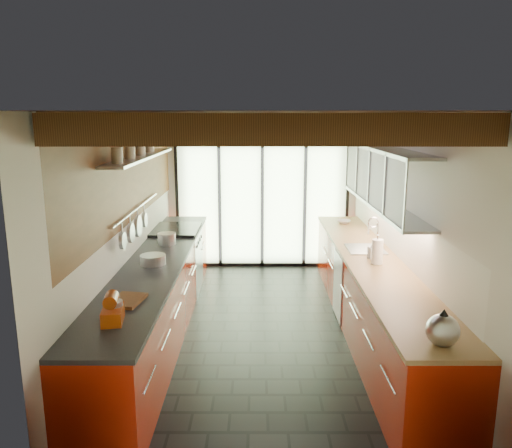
% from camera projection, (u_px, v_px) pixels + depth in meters
% --- Properties ---
extents(ground, '(5.50, 5.50, 0.00)m').
position_uv_depth(ground, '(264.00, 331.00, 6.08)').
color(ground, black).
rests_on(ground, ground).
extents(room_shell, '(5.50, 5.50, 5.50)m').
position_uv_depth(room_shell, '(265.00, 197.00, 5.72)').
color(room_shell, silver).
rests_on(room_shell, ground).
extents(ceiling_beams, '(3.14, 5.06, 4.90)m').
position_uv_depth(ceiling_beams, '(265.00, 125.00, 5.92)').
color(ceiling_beams, '#593316').
rests_on(ceiling_beams, ground).
extents(glass_door, '(2.95, 0.10, 2.90)m').
position_uv_depth(glass_door, '(262.00, 171.00, 8.35)').
color(glass_door, '#C6EAAD').
rests_on(glass_door, ground).
extents(left_counter, '(0.68, 5.00, 0.92)m').
position_uv_depth(left_counter, '(158.00, 295.00, 5.98)').
color(left_counter, '#A91D08').
rests_on(left_counter, ground).
extents(range_stove, '(0.66, 0.90, 0.97)m').
position_uv_depth(range_stove, '(177.00, 260.00, 7.39)').
color(range_stove, silver).
rests_on(range_stove, ground).
extents(right_counter, '(0.68, 5.00, 0.92)m').
position_uv_depth(right_counter, '(371.00, 295.00, 5.98)').
color(right_counter, '#A91D08').
rests_on(right_counter, ground).
extents(sink_assembly, '(0.45, 0.52, 0.43)m').
position_uv_depth(sink_assembly, '(367.00, 247.00, 6.26)').
color(sink_assembly, silver).
rests_on(sink_assembly, right_counter).
extents(upper_cabinets_right, '(0.34, 3.00, 3.00)m').
position_uv_depth(upper_cabinets_right, '(384.00, 177.00, 5.97)').
color(upper_cabinets_right, silver).
rests_on(upper_cabinets_right, ground).
extents(left_wall_fixtures, '(0.28, 2.60, 0.96)m').
position_uv_depth(left_wall_fixtures, '(139.00, 176.00, 5.81)').
color(left_wall_fixtures, silver).
rests_on(left_wall_fixtures, ground).
extents(stand_mixer, '(0.20, 0.30, 0.26)m').
position_uv_depth(stand_mixer, '(113.00, 310.00, 4.06)').
color(stand_mixer, '#B7400E').
rests_on(stand_mixer, left_counter).
extents(pot_large, '(0.24, 0.24, 0.15)m').
position_uv_depth(pot_large, '(167.00, 239.00, 6.51)').
color(pot_large, silver).
rests_on(pot_large, left_counter).
extents(pot_small, '(0.38, 0.38, 0.11)m').
position_uv_depth(pot_small, '(153.00, 260.00, 5.64)').
color(pot_small, silver).
rests_on(pot_small, left_counter).
extents(cutting_board, '(0.32, 0.41, 0.03)m').
position_uv_depth(cutting_board, '(127.00, 300.00, 4.51)').
color(cutting_board, brown).
rests_on(cutting_board, left_counter).
extents(kettle, '(0.32, 0.34, 0.29)m').
position_uv_depth(kettle, '(443.00, 328.00, 3.65)').
color(kettle, silver).
rests_on(kettle, right_counter).
extents(paper_towel, '(0.16, 0.16, 0.34)m').
position_uv_depth(paper_towel, '(377.00, 252.00, 5.63)').
color(paper_towel, white).
rests_on(paper_towel, right_counter).
extents(soap_bottle, '(0.11, 0.11, 0.20)m').
position_uv_depth(soap_bottle, '(372.00, 250.00, 5.87)').
color(soap_bottle, silver).
rests_on(soap_bottle, right_counter).
extents(bowl, '(0.24, 0.24, 0.05)m').
position_uv_depth(bowl, '(344.00, 222.00, 7.79)').
color(bowl, silver).
rests_on(bowl, right_counter).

